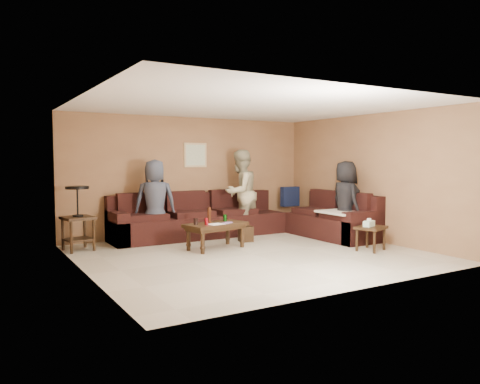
% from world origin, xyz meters
% --- Properties ---
extents(room, '(5.60, 5.50, 2.50)m').
position_xyz_m(room, '(0.00, 0.00, 1.66)').
color(room, beige).
rests_on(room, ground).
extents(sectional_sofa, '(4.65, 2.90, 0.97)m').
position_xyz_m(sectional_sofa, '(0.81, 1.52, 0.33)').
color(sectional_sofa, black).
rests_on(sectional_sofa, ground).
extents(coffee_table, '(1.21, 0.78, 0.75)m').
position_xyz_m(coffee_table, '(-0.32, 0.75, 0.40)').
color(coffee_table, black).
rests_on(coffee_table, ground).
extents(end_table_left, '(0.58, 0.58, 1.14)m').
position_xyz_m(end_table_left, '(-2.48, 1.84, 0.60)').
color(end_table_left, black).
rests_on(end_table_left, ground).
extents(side_table_right, '(0.64, 0.58, 0.58)m').
position_xyz_m(side_table_right, '(1.96, -0.78, 0.38)').
color(side_table_right, black).
rests_on(side_table_right, ground).
extents(waste_bin, '(0.30, 0.30, 0.30)m').
position_xyz_m(waste_bin, '(0.54, 1.12, 0.15)').
color(waste_bin, black).
rests_on(waste_bin, ground).
extents(wall_art, '(0.52, 0.04, 0.52)m').
position_xyz_m(wall_art, '(0.10, 2.48, 1.70)').
color(wall_art, tan).
rests_on(wall_art, ground).
extents(person_left, '(0.90, 0.72, 1.61)m').
position_xyz_m(person_left, '(-1.03, 1.90, 0.81)').
color(person_left, '#343948').
rests_on(person_left, ground).
extents(person_middle, '(1.08, 0.97, 1.81)m').
position_xyz_m(person_middle, '(0.86, 1.86, 0.91)').
color(person_middle, tan).
rests_on(person_middle, ground).
extents(person_right, '(0.63, 0.85, 1.58)m').
position_xyz_m(person_right, '(2.31, 0.23, 0.79)').
color(person_right, black).
rests_on(person_right, ground).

